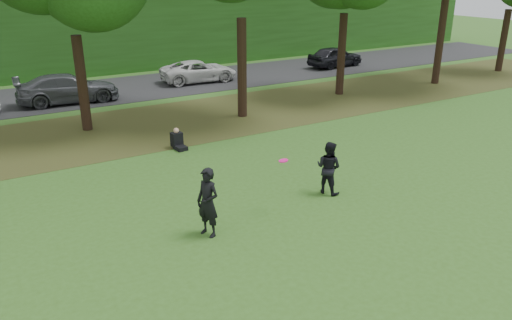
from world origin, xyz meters
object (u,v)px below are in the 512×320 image
at_px(player_left, 208,203).
at_px(player_right, 329,168).
at_px(frisbee, 283,161).
at_px(seated_person, 178,141).

distance_m(player_left, player_right, 4.48).
bearing_deg(frisbee, seated_person, 94.73).
bearing_deg(player_right, frisbee, 77.80).
height_order(frisbee, seated_person, frisbee).
relative_size(player_left, player_right, 1.12).
relative_size(player_right, frisbee, 4.54).
xyz_separation_m(player_right, seated_person, (-2.52, 6.35, -0.54)).
bearing_deg(frisbee, player_left, -176.01).
xyz_separation_m(player_right, frisbee, (-1.96, -0.37, 0.74)).
bearing_deg(player_right, player_left, 74.09).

